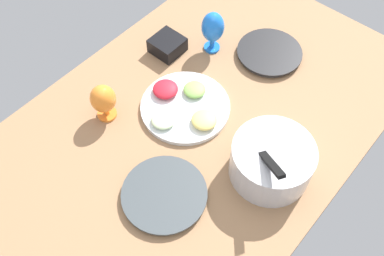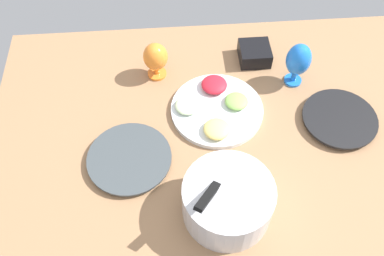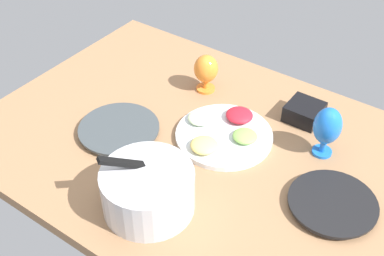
{
  "view_description": "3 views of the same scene",
  "coord_description": "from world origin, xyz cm",
  "px_view_note": "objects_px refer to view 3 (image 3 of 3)",
  "views": [
    {
      "loc": [
        71.26,
        56.71,
        125.47
      ],
      "look_at": [
        9.19,
        2.95,
        4.98
      ],
      "focal_mm": 40.53,
      "sensor_mm": 36.0,
      "label": 1
    },
    {
      "loc": [
        17.51,
        83.61,
        117.43
      ],
      "look_at": [
        11.27,
        3.34,
        4.98
      ],
      "focal_mm": 39.54,
      "sensor_mm": 36.0,
      "label": 2
    },
    {
      "loc": [
        -62.21,
        102.05,
        109.83
      ],
      "look_at": [
        9.89,
        0.17,
        4.98
      ],
      "focal_mm": 46.93,
      "sensor_mm": 36.0,
      "label": 3
    }
  ],
  "objects_px": {
    "fruit_platter": "(224,133)",
    "hurricane_glass_blue": "(327,127)",
    "dinner_plate_left": "(332,204)",
    "square_bowl_black": "(304,111)",
    "mixing_bowl": "(148,189)",
    "hurricane_glass_orange": "(206,70)",
    "dinner_plate_right": "(119,130)"
  },
  "relations": [
    {
      "from": "square_bowl_black",
      "to": "dinner_plate_right",
      "type": "bearing_deg",
      "value": 41.8
    },
    {
      "from": "dinner_plate_left",
      "to": "square_bowl_black",
      "type": "bearing_deg",
      "value": -52.71
    },
    {
      "from": "hurricane_glass_orange",
      "to": "fruit_platter",
      "type": "bearing_deg",
      "value": 136.54
    },
    {
      "from": "dinner_plate_right",
      "to": "square_bowl_black",
      "type": "distance_m",
      "value": 0.64
    },
    {
      "from": "dinner_plate_right",
      "to": "fruit_platter",
      "type": "relative_size",
      "value": 0.84
    },
    {
      "from": "fruit_platter",
      "to": "square_bowl_black",
      "type": "relative_size",
      "value": 2.79
    },
    {
      "from": "dinner_plate_right",
      "to": "square_bowl_black",
      "type": "bearing_deg",
      "value": -138.2
    },
    {
      "from": "dinner_plate_left",
      "to": "hurricane_glass_blue",
      "type": "distance_m",
      "value": 0.25
    },
    {
      "from": "fruit_platter",
      "to": "hurricane_glass_blue",
      "type": "height_order",
      "value": "hurricane_glass_blue"
    },
    {
      "from": "dinner_plate_left",
      "to": "mixing_bowl",
      "type": "distance_m",
      "value": 0.53
    },
    {
      "from": "dinner_plate_left",
      "to": "hurricane_glass_blue",
      "type": "relative_size",
      "value": 1.45
    },
    {
      "from": "mixing_bowl",
      "to": "hurricane_glass_blue",
      "type": "distance_m",
      "value": 0.59
    },
    {
      "from": "hurricane_glass_blue",
      "to": "fruit_platter",
      "type": "bearing_deg",
      "value": 21.38
    },
    {
      "from": "dinner_plate_right",
      "to": "fruit_platter",
      "type": "distance_m",
      "value": 0.35
    },
    {
      "from": "dinner_plate_right",
      "to": "dinner_plate_left",
      "type": "bearing_deg",
      "value": -171.78
    },
    {
      "from": "dinner_plate_left",
      "to": "hurricane_glass_blue",
      "type": "height_order",
      "value": "hurricane_glass_blue"
    },
    {
      "from": "dinner_plate_right",
      "to": "mixing_bowl",
      "type": "bearing_deg",
      "value": 145.74
    },
    {
      "from": "dinner_plate_right",
      "to": "square_bowl_black",
      "type": "relative_size",
      "value": 2.36
    },
    {
      "from": "dinner_plate_left",
      "to": "square_bowl_black",
      "type": "relative_size",
      "value": 2.22
    },
    {
      "from": "dinner_plate_right",
      "to": "fruit_platter",
      "type": "xyz_separation_m",
      "value": [
        -0.3,
        -0.18,
        0.0
      ]
    },
    {
      "from": "dinner_plate_left",
      "to": "dinner_plate_right",
      "type": "relative_size",
      "value": 0.94
    },
    {
      "from": "mixing_bowl",
      "to": "hurricane_glass_orange",
      "type": "height_order",
      "value": "mixing_bowl"
    },
    {
      "from": "dinner_plate_left",
      "to": "hurricane_glass_blue",
      "type": "bearing_deg",
      "value": -58.76
    },
    {
      "from": "square_bowl_black",
      "to": "dinner_plate_left",
      "type": "bearing_deg",
      "value": 127.29
    },
    {
      "from": "hurricane_glass_blue",
      "to": "square_bowl_black",
      "type": "bearing_deg",
      "value": -44.88
    },
    {
      "from": "dinner_plate_left",
      "to": "hurricane_glass_orange",
      "type": "relative_size",
      "value": 1.75
    },
    {
      "from": "dinner_plate_right",
      "to": "fruit_platter",
      "type": "height_order",
      "value": "fruit_platter"
    },
    {
      "from": "dinner_plate_left",
      "to": "fruit_platter",
      "type": "xyz_separation_m",
      "value": [
        0.42,
        -0.08,
        0.0
      ]
    },
    {
      "from": "fruit_platter",
      "to": "hurricane_glass_orange",
      "type": "distance_m",
      "value": 0.29
    },
    {
      "from": "mixing_bowl",
      "to": "hurricane_glass_blue",
      "type": "relative_size",
      "value": 1.49
    },
    {
      "from": "mixing_bowl",
      "to": "dinner_plate_left",
      "type": "bearing_deg",
      "value": -145.0
    },
    {
      "from": "hurricane_glass_blue",
      "to": "square_bowl_black",
      "type": "xyz_separation_m",
      "value": [
        0.13,
        -0.12,
        -0.07
      ]
    }
  ]
}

